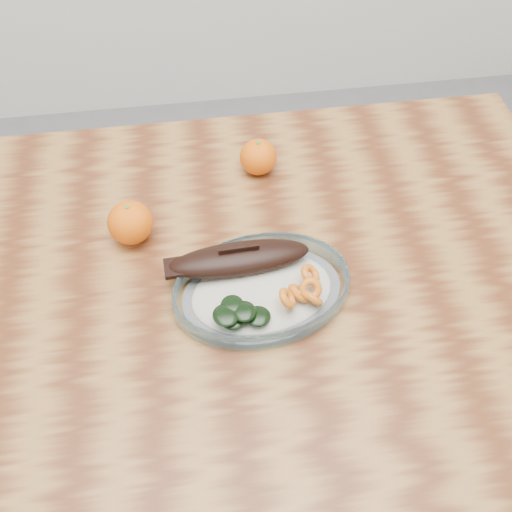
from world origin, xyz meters
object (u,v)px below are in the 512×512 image
at_px(plated_meal, 261,287).
at_px(orange_left, 130,223).
at_px(dining_table, 222,320).
at_px(orange_right, 258,157).

bearing_deg(plated_meal, orange_left, 134.21).
bearing_deg(dining_table, orange_left, 139.05).
height_order(orange_left, orange_right, orange_left).
relative_size(dining_table, orange_right, 18.80).
bearing_deg(dining_table, plated_meal, -27.82).
bearing_deg(orange_right, orange_left, -149.59).
bearing_deg(dining_table, orange_right, 68.76).
distance_m(dining_table, orange_right, 0.29).
height_order(plated_meal, orange_left, plated_meal).
xyz_separation_m(plated_meal, orange_left, (-0.18, 0.14, 0.02)).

